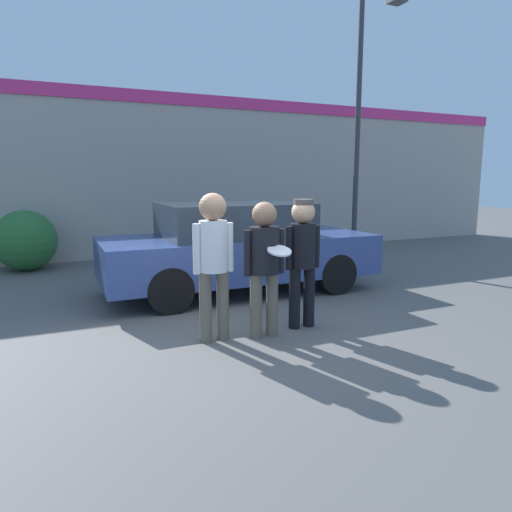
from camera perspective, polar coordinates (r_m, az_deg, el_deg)
The scene contains 8 objects.
ground_plane at distance 5.82m, azimuth -2.57°, elevation -10.00°, with size 56.00×56.00×0.00m, color #5B5956.
storefront_building at distance 11.96m, azimuth -14.72°, elevation 9.84°, with size 24.00×0.22×4.12m.
person_left at distance 5.44m, azimuth -5.35°, elevation 0.32°, with size 0.50×0.33×1.79m.
person_middle_with_frisbee at distance 5.57m, azimuth 1.06°, elevation -0.15°, with size 0.54×0.60×1.68m.
person_right at distance 5.97m, azimuth 5.85°, elevation 0.57°, with size 0.50×0.33×1.70m.
parked_car_near at distance 7.97m, azimuth -2.29°, elevation 1.12°, with size 4.68×1.97×1.55m.
street_lamp at distance 11.29m, azimuth 13.54°, elevation 18.57°, with size 1.20×0.35×6.24m.
shrub at distance 11.04m, azimuth -26.89°, elevation 1.73°, with size 1.31×1.31×1.31m.
Camera 1 is at (-2.01, -5.11, 1.93)m, focal length 32.00 mm.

